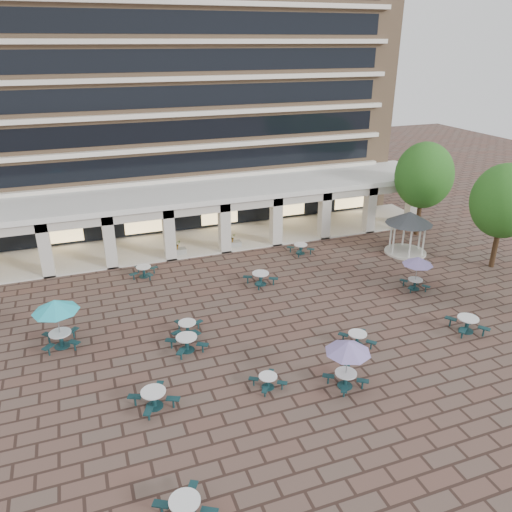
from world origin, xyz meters
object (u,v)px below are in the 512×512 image
object	(u,v)px
picnic_table_0	(154,397)
planter_left	(176,249)
gazebo	(409,223)
picnic_table_2	(268,380)
planter_right	(231,242)
picnic_table_1	(185,507)

from	to	relation	value
picnic_table_0	planter_left	xyz separation A→B (m)	(4.41, 16.49, 0.02)
gazebo	planter_left	distance (m)	17.58
picnic_table_0	picnic_table_2	size ratio (longest dim) A/B	1.35
gazebo	planter_right	distance (m)	13.55
gazebo	picnic_table_0	bearing A→B (deg)	-152.46
picnic_table_2	planter_left	world-z (taller)	planter_left
planter_left	gazebo	bearing A→B (deg)	-18.50
picnic_table_1	picnic_table_2	bearing A→B (deg)	31.62
picnic_table_2	picnic_table_1	bearing A→B (deg)	-145.45
picnic_table_0	picnic_table_1	xyz separation A→B (m)	(0.06, -6.02, -0.01)
planter_left	planter_right	distance (m)	4.36
picnic_table_1	gazebo	size ratio (longest dim) A/B	0.61
picnic_table_1	planter_right	bearing A→B (deg)	53.49
planter_left	picnic_table_0	bearing A→B (deg)	-104.99
picnic_table_2	planter_left	distance (m)	17.00
picnic_table_1	picnic_table_2	size ratio (longest dim) A/B	1.27
picnic_table_0	picnic_table_1	bearing A→B (deg)	-109.65
picnic_table_1	picnic_table_2	distance (m)	7.56
picnic_table_2	planter_right	bearing A→B (deg)	65.77
picnic_table_1	planter_left	size ratio (longest dim) A/B	1.42
planter_left	planter_right	size ratio (longest dim) A/B	1.00
picnic_table_1	picnic_table_2	xyz separation A→B (m)	(5.16, 5.52, -0.10)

